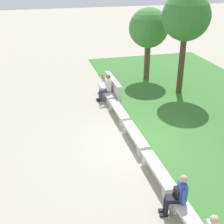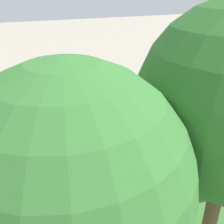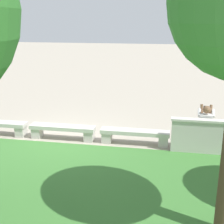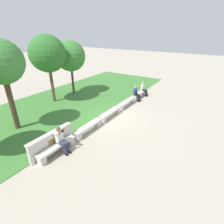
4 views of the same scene
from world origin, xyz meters
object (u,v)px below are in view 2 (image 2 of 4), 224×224
at_px(bench_near, 146,123).
at_px(bench_mid, 92,136).
at_px(bench_far, 27,151).
at_px(person_photographer, 187,104).
at_px(bench_main, 192,113).
at_px(tree_left_background, 72,179).

distance_m(bench_near, bench_mid, 2.28).
bearing_deg(bench_far, bench_near, 180.00).
distance_m(bench_far, person_photographer, 6.61).
bearing_deg(bench_main, bench_mid, 0.00).
height_order(person_photographer, tree_left_background, tree_left_background).
distance_m(bench_far, tree_left_background, 6.34).
relative_size(bench_far, person_photographer, 1.57).
xyz_separation_m(bench_far, person_photographer, (-6.60, -0.08, 0.43)).
distance_m(bench_main, bench_near, 2.28).
bearing_deg(tree_left_background, bench_near, -128.97).
bearing_deg(bench_mid, person_photographer, -178.97).
distance_m(bench_main, bench_mid, 4.57).
bearing_deg(bench_mid, bench_near, 180.00).
height_order(bench_far, tree_left_background, tree_left_background).
xyz_separation_m(bench_near, bench_mid, (2.28, 0.00, 0.00)).
height_order(bench_near, bench_far, same).
bearing_deg(tree_left_background, person_photographer, -139.17).
bearing_deg(bench_near, person_photographer, -177.81).
xyz_separation_m(bench_mid, bench_far, (2.28, 0.00, 0.00)).
distance_m(bench_main, tree_left_background, 9.29).
height_order(bench_main, bench_mid, same).
xyz_separation_m(bench_mid, tree_left_background, (2.22, 5.57, 3.03)).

